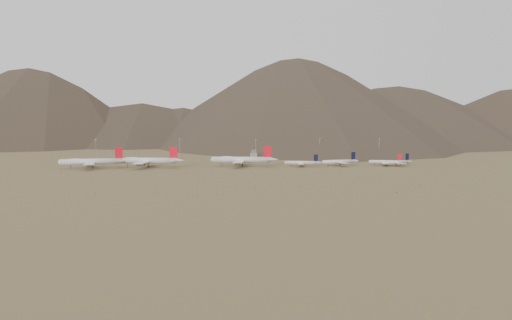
{
  "coord_description": "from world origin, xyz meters",
  "views": [
    {
      "loc": [
        -14.78,
        -483.88,
        50.37
      ],
      "look_at": [
        25.77,
        30.0,
        7.26
      ],
      "focal_mm": 35.0,
      "sensor_mm": 36.0,
      "label": 1
    }
  ],
  "objects": [
    {
      "name": "desert_scrub",
      "position": [
        -9.11,
        -84.09,
        0.34
      ],
      "size": [
        417.7,
        164.63,
        0.92
      ],
      "color": "olive",
      "rests_on": "ground"
    },
    {
      "name": "narrowbody_d",
      "position": [
        174.78,
        27.5,
        4.23
      ],
      "size": [
        37.73,
        28.21,
        13.03
      ],
      "rotation": [
        0.0,
        0.0,
        0.35
      ],
      "color": "silver",
      "rests_on": "ground"
    },
    {
      "name": "widebody_east",
      "position": [
        11.36,
        36.09,
        7.31
      ],
      "size": [
        70.97,
        55.34,
        21.21
      ],
      "rotation": [
        0.0,
        0.0,
        -0.16
      ],
      "color": "silver",
      "rests_on": "ground"
    },
    {
      "name": "widebody_centre",
      "position": [
        -85.71,
        31.61,
        7.35
      ],
      "size": [
        71.28,
        55.6,
        21.31
      ],
      "rotation": [
        0.0,
        0.0,
        -0.16
      ],
      "color": "silver",
      "rests_on": "ground"
    },
    {
      "name": "mountain_ridge",
      "position": [
        0.0,
        900.0,
        150.0
      ],
      "size": [
        4400.0,
        1000.0,
        300.0
      ],
      "color": "#4C3C2D",
      "rests_on": "ground"
    },
    {
      "name": "narrowbody_b",
      "position": [
        115.71,
        33.98,
        4.7
      ],
      "size": [
        42.99,
        31.71,
        14.47
      ],
      "rotation": [
        0.0,
        0.0,
        0.25
      ],
      "color": "silver",
      "rests_on": "ground"
    },
    {
      "name": "mast_west",
      "position": [
        -59.9,
        130.3,
        14.2
      ],
      "size": [
        2.0,
        0.6,
        25.7
      ],
      "color": "gray",
      "rests_on": "ground"
    },
    {
      "name": "mast_centre",
      "position": [
        31.05,
        101.86,
        14.2
      ],
      "size": [
        2.0,
        0.6,
        25.7
      ],
      "color": "gray",
      "rests_on": "ground"
    },
    {
      "name": "mast_far_west",
      "position": [
        -159.79,
        127.66,
        14.2
      ],
      "size": [
        2.0,
        0.6,
        25.7
      ],
      "color": "gray",
      "rests_on": "ground"
    },
    {
      "name": "narrowbody_c",
      "position": [
        166.15,
        34.08,
        4.12
      ],
      "size": [
        37.99,
        27.86,
        12.69
      ],
      "rotation": [
        0.0,
        0.0,
        -0.21
      ],
      "color": "silver",
      "rests_on": "ground"
    },
    {
      "name": "narrowbody_a",
      "position": [
        74.52,
        29.84,
        4.17
      ],
      "size": [
        38.66,
        28.22,
        12.85
      ],
      "rotation": [
        0.0,
        0.0,
        -0.17
      ],
      "color": "silver",
      "rests_on": "ground"
    },
    {
      "name": "mast_far_east",
      "position": [
        188.25,
        125.69,
        14.2
      ],
      "size": [
        2.0,
        0.6,
        25.7
      ],
      "color": "gray",
      "rests_on": "ground"
    },
    {
      "name": "mast_east",
      "position": [
        115.1,
        137.29,
        14.2
      ],
      "size": [
        2.0,
        0.6,
        25.7
      ],
      "color": "gray",
      "rests_on": "ground"
    },
    {
      "name": "widebody_west",
      "position": [
        -140.29,
        27.59,
        7.11
      ],
      "size": [
        68.85,
        53.77,
        20.61
      ],
      "rotation": [
        0.0,
        0.0,
        0.17
      ],
      "color": "silver",
      "rests_on": "ground"
    },
    {
      "name": "control_tower",
      "position": [
        30.0,
        120.0,
        5.32
      ],
      "size": [
        8.0,
        8.0,
        12.0
      ],
      "color": "tan",
      "rests_on": "ground"
    },
    {
      "name": "ground",
      "position": [
        0.0,
        0.0,
        0.0
      ],
      "size": [
        3000.0,
        3000.0,
        0.0
      ],
      "primitive_type": "plane",
      "color": "olive",
      "rests_on": "ground"
    }
  ]
}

